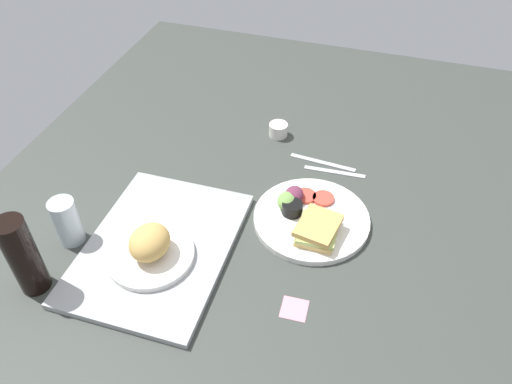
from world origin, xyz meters
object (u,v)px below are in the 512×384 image
(bread_plate_near, at_px, (150,248))
(sticky_note, at_px, (294,309))
(fork, at_px, (335,172))
(drinking_glass, at_px, (67,222))
(soda_bottle, at_px, (23,256))
(espresso_cup, at_px, (278,130))
(serving_tray, at_px, (159,247))
(plate_with_salad, at_px, (310,217))
(knife, at_px, (323,162))

(bread_plate_near, relative_size, sticky_note, 3.59)
(fork, height_order, sticky_note, fork)
(drinking_glass, relative_size, sticky_note, 2.19)
(soda_bottle, distance_m, fork, 0.81)
(soda_bottle, xyz_separation_m, espresso_cup, (0.70, -0.36, -0.08))
(bread_plate_near, bearing_deg, sticky_note, -94.57)
(serving_tray, relative_size, sticky_note, 8.04)
(soda_bottle, bearing_deg, plate_with_salad, -55.05)
(sticky_note, bearing_deg, knife, 4.99)
(bread_plate_near, relative_size, espresso_cup, 3.59)
(serving_tray, bearing_deg, plate_with_salad, -58.48)
(serving_tray, xyz_separation_m, fork, (0.40, -0.34, -0.01))
(bread_plate_near, bearing_deg, fork, -37.85)
(knife, bearing_deg, drinking_glass, 46.72)
(soda_bottle, xyz_separation_m, sticky_note, (0.11, -0.56, -0.10))
(drinking_glass, height_order, soda_bottle, soda_bottle)
(drinking_glass, xyz_separation_m, knife, (0.47, -0.52, -0.06))
(plate_with_salad, distance_m, soda_bottle, 0.66)
(sticky_note, bearing_deg, plate_with_salad, 6.03)
(drinking_glass, xyz_separation_m, sticky_note, (-0.03, -0.56, -0.06))
(bread_plate_near, distance_m, drinking_glass, 0.21)
(knife, xyz_separation_m, sticky_note, (-0.50, -0.04, -0.00))
(serving_tray, height_order, plate_with_salad, plate_with_salad)
(drinking_glass, distance_m, espresso_cup, 0.66)
(fork, xyz_separation_m, knife, (0.03, 0.04, 0.00))
(espresso_cup, distance_m, sticky_note, 0.62)
(serving_tray, bearing_deg, drinking_glass, 99.00)
(bread_plate_near, height_order, drinking_glass, drinking_glass)
(drinking_glass, distance_m, soda_bottle, 0.15)
(fork, bearing_deg, drinking_glass, 35.02)
(serving_tray, distance_m, plate_with_salad, 0.38)
(plate_with_salad, bearing_deg, serving_tray, 121.52)
(plate_with_salad, distance_m, fork, 0.21)
(soda_bottle, height_order, knife, soda_bottle)
(plate_with_salad, distance_m, drinking_glass, 0.58)
(drinking_glass, xyz_separation_m, espresso_cup, (0.56, -0.36, -0.04))
(espresso_cup, xyz_separation_m, knife, (-0.09, -0.16, -0.02))
(soda_bottle, height_order, sticky_note, soda_bottle)
(serving_tray, height_order, bread_plate_near, bread_plate_near)
(plate_with_salad, height_order, soda_bottle, soda_bottle)
(soda_bottle, bearing_deg, serving_tray, -50.41)
(drinking_glass, xyz_separation_m, fork, (0.44, -0.56, -0.06))
(plate_with_salad, distance_m, knife, 0.24)
(plate_with_salad, height_order, knife, plate_with_salad)
(bread_plate_near, height_order, plate_with_salad, bread_plate_near)
(serving_tray, xyz_separation_m, drinking_glass, (-0.03, 0.21, 0.05))
(bread_plate_near, bearing_deg, knife, -32.71)
(drinking_glass, bearing_deg, serving_tray, -81.00)
(espresso_cup, bearing_deg, fork, -121.24)
(fork, bearing_deg, bread_plate_near, 49.07)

